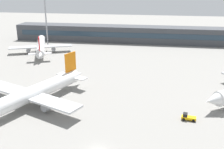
% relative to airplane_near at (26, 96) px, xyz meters
% --- Properties ---
extents(ground_plane, '(400.00, 400.00, 0.00)m').
position_rel_airplane_near_xyz_m(ground_plane, '(23.19, 23.24, -3.57)').
color(ground_plane, gray).
extents(terminal_building, '(139.76, 12.13, 9.00)m').
position_rel_airplane_near_xyz_m(terminal_building, '(23.19, 90.78, 0.93)').
color(terminal_building, '#3F4247').
rests_on(terminal_building, ground_plane).
extents(airplane_near, '(32.22, 44.76, 11.72)m').
position_rel_airplane_near_xyz_m(airplane_near, '(0.00, 0.00, 0.00)').
color(airplane_near, white).
rests_on(airplane_near, ground_plane).
extents(airplane_far, '(29.22, 40.71, 10.55)m').
position_rel_airplane_near_xyz_m(airplane_far, '(-21.54, 60.33, -0.36)').
color(airplane_far, white).
rests_on(airplane_far, ground_plane).
extents(baggage_tug_yellow, '(3.77, 2.22, 1.75)m').
position_rel_airplane_near_xyz_m(baggage_tug_yellow, '(42.80, 0.04, -2.78)').
color(baggage_tug_yellow, '#F2B20C').
rests_on(baggage_tug_yellow, ground_plane).
extents(floodlight_tower_west, '(3.20, 0.80, 27.93)m').
position_rel_airplane_near_xyz_m(floodlight_tower_west, '(-23.32, 73.43, 12.45)').
color(floodlight_tower_west, gray).
rests_on(floodlight_tower_west, ground_plane).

